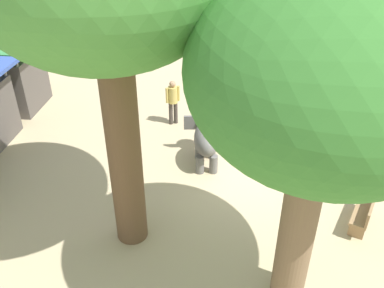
% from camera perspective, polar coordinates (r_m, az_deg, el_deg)
% --- Properties ---
extents(ground_plane, '(60.00, 60.00, 0.00)m').
position_cam_1_polar(ground_plane, '(12.38, 7.29, -3.94)').
color(ground_plane, tan).
extents(elephant, '(1.95, 1.30, 1.34)m').
position_cam_1_polar(elephant, '(12.33, 1.92, 0.98)').
color(elephant, slate).
rests_on(elephant, ground_plane).
extents(person_handler, '(0.32, 0.46, 1.62)m').
position_cam_1_polar(person_handler, '(14.36, -2.64, 6.17)').
color(person_handler, '#3F3833').
rests_on(person_handler, ground_plane).
extents(shade_tree_secondary, '(4.64, 4.26, 6.59)m').
position_cam_1_polar(shade_tree_secondary, '(6.52, 17.89, 9.05)').
color(shade_tree_secondary, brown).
rests_on(shade_tree_secondary, ground_plane).
extents(wooden_bench, '(1.44, 0.93, 0.88)m').
position_cam_1_polar(wooden_bench, '(11.14, 22.77, -8.35)').
color(wooden_bench, '#9E7A51').
rests_on(wooden_bench, ground_plane).
extents(picnic_table_near, '(1.88, 1.89, 0.78)m').
position_cam_1_polar(picnic_table_near, '(15.55, 14.23, 5.83)').
color(picnic_table_near, '#9E7A51').
rests_on(picnic_table_near, ground_plane).
extents(market_stall_green, '(2.50, 2.50, 2.52)m').
position_cam_1_polar(market_stall_green, '(16.82, -23.34, 8.26)').
color(market_stall_green, '#59514C').
rests_on(market_stall_green, ground_plane).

